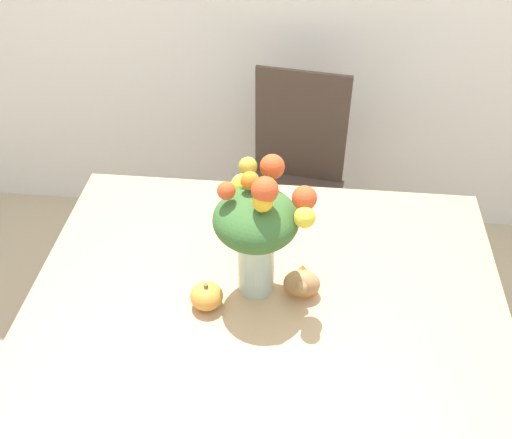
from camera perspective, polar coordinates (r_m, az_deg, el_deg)
The scene contains 5 objects.
dining_table at distance 1.77m, azimuth 0.80°, elevation -10.36°, with size 1.37×1.18×0.77m.
flower_vase at distance 1.61m, azimuth 0.16°, elevation -0.70°, with size 0.27×0.26×0.42m.
pumpkin at distance 1.69m, azimuth -4.75°, elevation -7.38°, with size 0.09×0.09×0.08m.
turkey_figurine at distance 1.73m, azimuth 4.40°, elevation -5.67°, with size 0.11×0.14×0.09m.
dining_chair_near_window at distance 2.62m, azimuth 3.57°, elevation 3.45°, with size 0.48×0.48×0.96m.
Camera 1 is at (0.09, -1.12, 2.05)m, focal length 42.00 mm.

